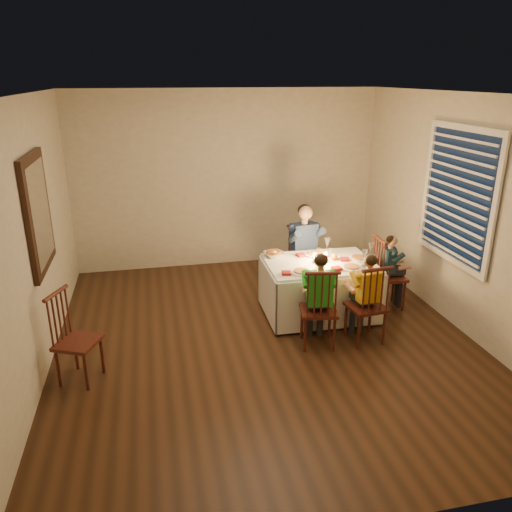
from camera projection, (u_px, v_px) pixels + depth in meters
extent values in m
plane|color=black|center=(265.00, 340.00, 5.53)|extent=(5.00, 5.00, 0.00)
cube|color=beige|center=(31.00, 242.00, 4.64)|extent=(0.02, 5.00, 2.60)
cube|color=beige|center=(463.00, 215.00, 5.54)|extent=(0.02, 5.00, 2.60)
cube|color=beige|center=(227.00, 180.00, 7.39)|extent=(4.50, 0.02, 2.60)
plane|color=white|center=(267.00, 94.00, 4.64)|extent=(5.00, 5.00, 0.00)
cube|color=white|center=(320.00, 264.00, 5.91)|extent=(1.28, 0.92, 0.04)
cube|color=white|center=(308.00, 274.00, 6.45)|extent=(1.30, 0.04, 0.62)
cube|color=white|center=(332.00, 305.00, 5.60)|extent=(1.30, 0.04, 0.62)
cube|color=white|center=(369.00, 284.00, 6.14)|extent=(0.03, 0.94, 0.62)
cube|color=white|center=(267.00, 293.00, 5.90)|extent=(0.03, 0.94, 0.62)
cylinder|color=white|center=(315.00, 255.00, 6.13)|extent=(0.26, 0.26, 0.02)
cylinder|color=white|center=(302.00, 272.00, 5.58)|extent=(0.26, 0.26, 0.02)
cylinder|color=white|center=(352.00, 268.00, 5.72)|extent=(0.26, 0.26, 0.02)
cylinder|color=white|center=(359.00, 259.00, 5.99)|extent=(0.26, 0.26, 0.02)
cylinder|color=white|center=(315.00, 259.00, 5.88)|extent=(0.06, 0.06, 0.10)
cylinder|color=white|center=(326.00, 258.00, 5.90)|extent=(0.06, 0.06, 0.10)
sphere|color=yellow|center=(274.00, 254.00, 6.05)|extent=(0.09, 0.09, 0.09)
sphere|color=orange|center=(334.00, 257.00, 5.97)|extent=(0.08, 0.08, 0.08)
imported|color=white|center=(274.00, 254.00, 6.08)|extent=(0.28, 0.28, 0.06)
cube|color=black|center=(38.00, 213.00, 4.85)|extent=(0.05, 0.95, 1.15)
cube|color=white|center=(41.00, 213.00, 4.86)|extent=(0.01, 0.78, 0.98)
cube|color=#0C1932|center=(459.00, 196.00, 5.56)|extent=(0.01, 1.20, 1.40)
cube|color=white|center=(457.00, 196.00, 5.55)|extent=(0.03, 1.34, 1.54)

